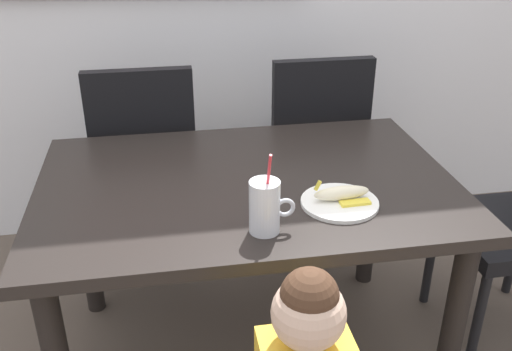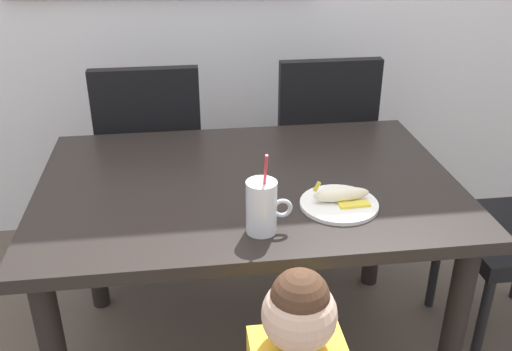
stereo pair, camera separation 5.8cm
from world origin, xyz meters
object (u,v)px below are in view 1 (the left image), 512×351
peeled_banana (342,193)px  dining_chair_left (146,158)px  dining_table (247,208)px  dining_chair_right (313,144)px  snack_plate (340,203)px  milk_cup (264,210)px

peeled_banana → dining_chair_left: bearing=125.0°
dining_table → dining_chair_right: dining_chair_right is taller
snack_plate → peeled_banana: (0.01, 0.01, 0.03)m
dining_chair_left → peeled_banana: size_ratio=5.55×
dining_table → snack_plate: 0.34m
dining_chair_left → dining_chair_right: same height
dining_chair_left → dining_chair_right: (0.74, 0.02, 0.00)m
dining_chair_left → milk_cup: size_ratio=3.88×
dining_chair_right → dining_chair_left: bearing=1.8°
dining_chair_right → peeled_banana: dining_chair_right is taller
dining_table → milk_cup: 0.35m
dining_table → milk_cup: milk_cup is taller
dining_table → snack_plate: size_ratio=5.77×
dining_chair_left → milk_cup: milk_cup is taller
milk_cup → dining_table: bearing=90.0°
dining_chair_right → snack_plate: size_ratio=4.17×
snack_plate → peeled_banana: bearing=44.4°
dining_table → peeled_banana: 0.35m
milk_cup → snack_plate: milk_cup is taller
dining_chair_left → dining_chair_right: bearing=-178.2°
snack_plate → milk_cup: bearing=-156.7°
milk_cup → snack_plate: 0.27m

